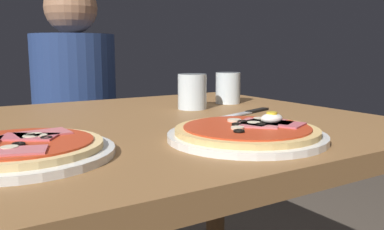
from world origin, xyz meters
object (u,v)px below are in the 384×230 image
object	(u,v)px
pizza_across_left	(21,150)
diner_person	(77,141)
pizza_foreground	(248,133)
knife	(249,112)
water_glass_near	(192,94)
dining_table	(143,176)
water_glass_far	(228,90)

from	to	relation	value
pizza_across_left	diner_person	xyz separation A→B (m)	(0.36, 0.97, -0.21)
pizza_foreground	knife	bearing A→B (deg)	49.64
knife	water_glass_near	bearing A→B (deg)	118.92
pizza_foreground	knife	world-z (taller)	pizza_foreground
pizza_across_left	water_glass_near	bearing A→B (deg)	31.14
knife	pizza_foreground	bearing A→B (deg)	-130.36
dining_table	diner_person	distance (m)	0.80
pizza_across_left	water_glass_far	distance (m)	0.73
pizza_across_left	water_glass_near	xyz separation A→B (m)	(0.49, 0.29, 0.03)
knife	diner_person	bearing A→B (deg)	104.00
water_glass_near	knife	world-z (taller)	water_glass_near
pizza_foreground	pizza_across_left	size ratio (longest dim) A/B	1.03
pizza_foreground	pizza_across_left	distance (m)	0.38
pizza_across_left	water_glass_far	size ratio (longest dim) A/B	3.01
water_glass_far	dining_table	bearing A→B (deg)	-155.96
dining_table	pizza_foreground	xyz separation A→B (m)	(0.08, -0.26, 0.14)
water_glass_near	diner_person	world-z (taller)	diner_person
water_glass_far	knife	distance (m)	0.21
pizza_across_left	water_glass_far	xyz separation A→B (m)	(0.64, 0.34, 0.03)
water_glass_far	water_glass_near	bearing A→B (deg)	-163.94
pizza_foreground	water_glass_near	xyz separation A→B (m)	(0.12, 0.38, 0.03)
water_glass_near	water_glass_far	xyz separation A→B (m)	(0.15, 0.04, -0.00)
water_glass_near	knife	xyz separation A→B (m)	(0.08, -0.14, -0.04)
pizza_foreground	water_glass_far	size ratio (longest dim) A/B	3.10
dining_table	water_glass_near	world-z (taller)	water_glass_near
pizza_foreground	water_glass_far	world-z (taller)	water_glass_far
pizza_foreground	water_glass_near	distance (m)	0.40
water_glass_far	diner_person	xyz separation A→B (m)	(-0.28, 0.63, -0.24)
water_glass_far	pizza_foreground	bearing A→B (deg)	-122.98
dining_table	knife	xyz separation A→B (m)	(0.28, -0.03, 0.13)
pizza_across_left	knife	distance (m)	0.59
water_glass_far	diner_person	world-z (taller)	diner_person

